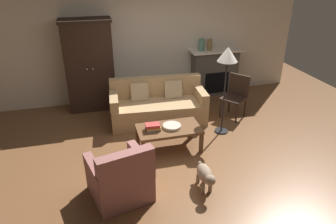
{
  "coord_description": "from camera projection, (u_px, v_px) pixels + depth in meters",
  "views": [
    {
      "loc": [
        -1.43,
        -4.48,
        3.03
      ],
      "look_at": [
        -0.12,
        0.44,
        0.55
      ],
      "focal_mm": 33.46,
      "sensor_mm": 36.0,
      "label": 1
    }
  ],
  "objects": [
    {
      "name": "fireplace",
      "position": [
        214.0,
        72.0,
        7.66
      ],
      "size": [
        1.26,
        0.48,
        1.12
      ],
      "color": "#4C4947",
      "rests_on": "ground"
    },
    {
      "name": "armchair_near_left",
      "position": [
        120.0,
        179.0,
        4.32
      ],
      "size": [
        0.92,
        0.93,
        0.88
      ],
      "color": "#935B56",
      "rests_on": "ground"
    },
    {
      "name": "side_chair_wooden",
      "position": [
        236.0,
        94.0,
        6.55
      ],
      "size": [
        0.61,
        0.61,
        0.9
      ],
      "color": "black",
      "rests_on": "ground"
    },
    {
      "name": "coffee_table",
      "position": [
        169.0,
        131.0,
        5.43
      ],
      "size": [
        1.1,
        0.6,
        0.42
      ],
      "color": "brown",
      "rests_on": "ground"
    },
    {
      "name": "fruit_bowl",
      "position": [
        172.0,
        126.0,
        5.41
      ],
      "size": [
        0.32,
        0.32,
        0.05
      ],
      "primitive_type": "cylinder",
      "color": "beige",
      "rests_on": "coffee_table"
    },
    {
      "name": "book_stack",
      "position": [
        153.0,
        127.0,
        5.31
      ],
      "size": [
        0.26,
        0.2,
        0.12
      ],
      "color": "gray",
      "rests_on": "coffee_table"
    },
    {
      "name": "mantel_vase_bronze",
      "position": [
        209.0,
        45.0,
        7.3
      ],
      "size": [
        0.11,
        0.11,
        0.26
      ],
      "primitive_type": "cylinder",
      "color": "olive",
      "rests_on": "fireplace"
    },
    {
      "name": "floor_lamp",
      "position": [
        227.0,
        60.0,
        5.51
      ],
      "size": [
        0.36,
        0.36,
        1.68
      ],
      "color": "black",
      "rests_on": "ground"
    },
    {
      "name": "dog",
      "position": [
        205.0,
        175.0,
        4.5
      ],
      "size": [
        0.22,
        0.57,
        0.39
      ],
      "color": "gray",
      "rests_on": "ground"
    },
    {
      "name": "mantel_vase_jade",
      "position": [
        201.0,
        45.0,
        7.26
      ],
      "size": [
        0.14,
        0.14,
        0.27
      ],
      "primitive_type": "cylinder",
      "color": "slate",
      "rests_on": "fireplace"
    },
    {
      "name": "couch",
      "position": [
        158.0,
        106.0,
        6.45
      ],
      "size": [
        1.98,
        1.0,
        0.86
      ],
      "color": "tan",
      "rests_on": "ground"
    },
    {
      "name": "armoire",
      "position": [
        89.0,
        65.0,
        6.73
      ],
      "size": [
        1.06,
        0.57,
        1.97
      ],
      "color": "black",
      "rests_on": "ground"
    },
    {
      "name": "ground_plane",
      "position": [
        181.0,
        150.0,
        5.56
      ],
      "size": [
        9.6,
        9.6,
        0.0
      ],
      "primitive_type": "plane",
      "color": "brown"
    },
    {
      "name": "back_wall",
      "position": [
        149.0,
        39.0,
        7.16
      ],
      "size": [
        7.2,
        0.1,
        2.8
      ],
      "primitive_type": "cube",
      "color": "silver",
      "rests_on": "ground"
    }
  ]
}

